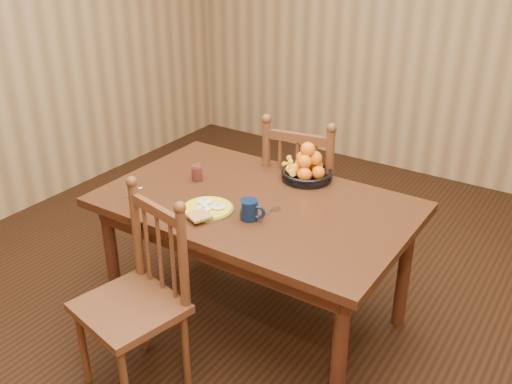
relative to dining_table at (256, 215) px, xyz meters
The scene contains 10 objects.
room 0.68m from the dining_table, ahead, with size 4.52×5.02×2.72m.
dining_table is the anchor object (origin of this frame).
chair_far 0.63m from the dining_table, 93.92° to the left, with size 0.54×0.52×1.04m.
chair_near 0.76m from the dining_table, 105.64° to the right, with size 0.52×0.50×0.97m.
breakfast_plate 0.29m from the dining_table, 122.02° to the right, with size 0.26×0.30×0.04m.
fork 0.18m from the dining_table, 31.63° to the right, with size 0.03×0.18×0.00m.
spoon 0.66m from the dining_table, 157.98° to the right, with size 0.04×0.16×0.01m.
coffee_mug 0.24m from the dining_table, 65.20° to the right, with size 0.13×0.09×0.10m.
juice_glass 0.44m from the dining_table, behind, with size 0.06×0.06×0.09m.
fruit_bowl 0.42m from the dining_table, 77.58° to the left, with size 0.32×0.29×0.22m.
Camera 1 is at (1.45, -2.20, 2.10)m, focal length 40.00 mm.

